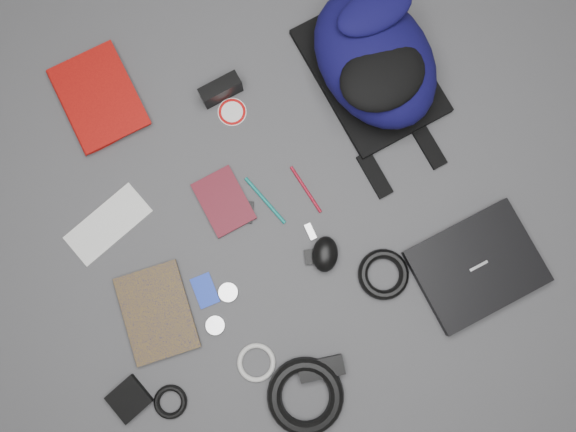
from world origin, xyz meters
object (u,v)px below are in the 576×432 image
object	(u,v)px
mouse	(325,254)
power_brick	(321,369)
backpack	(375,59)
compact_camera	(221,90)
textbook_red	(66,114)
laptop	(477,266)
comic_book	(125,323)
dvd_case	(224,201)
pouch	(129,399)

from	to	relation	value
mouse	power_brick	world-z (taller)	mouse
backpack	compact_camera	size ratio (longest dim) A/B	3.95
backpack	textbook_red	distance (m)	0.84
laptop	mouse	size ratio (longest dim) A/B	3.30
comic_book	compact_camera	distance (m)	0.66
backpack	compact_camera	world-z (taller)	backpack
textbook_red	dvd_case	world-z (taller)	textbook_red
power_brick	pouch	distance (m)	0.49
backpack	laptop	distance (m)	0.60
comic_book	pouch	bearing A→B (deg)	-102.30
backpack	power_brick	size ratio (longest dim) A/B	3.82
laptop	mouse	bearing A→B (deg)	148.20
backpack	laptop	size ratio (longest dim) A/B	1.43
laptop	power_brick	distance (m)	0.48
backpack	mouse	size ratio (longest dim) A/B	4.73
textbook_red	power_brick	distance (m)	0.96
backpack	laptop	world-z (taller)	backpack
backpack	mouse	distance (m)	0.52
backpack	pouch	world-z (taller)	backpack
comic_book	mouse	size ratio (longest dim) A/B	2.50
power_brick	backpack	bearing A→B (deg)	68.05
textbook_red	compact_camera	size ratio (longest dim) A/B	2.34
compact_camera	mouse	distance (m)	0.52
laptop	textbook_red	distance (m)	1.17
textbook_red	mouse	world-z (taller)	mouse
backpack	dvd_case	distance (m)	0.54
backpack	laptop	bearing A→B (deg)	-91.99
compact_camera	pouch	size ratio (longest dim) A/B	1.29
comic_book	power_brick	bearing A→B (deg)	-30.55
dvd_case	pouch	xyz separation A→B (m)	(-0.38, -0.41, 0.00)
comic_book	power_brick	xyz separation A→B (m)	(0.45, -0.26, 0.01)
compact_camera	pouch	distance (m)	0.84
backpack	power_brick	distance (m)	0.81
dvd_case	pouch	world-z (taller)	pouch
dvd_case	comic_book	bearing A→B (deg)	-156.44
dvd_case	compact_camera	xyz separation A→B (m)	(0.08, 0.29, 0.03)
power_brick	dvd_case	bearing A→B (deg)	108.76
textbook_red	dvd_case	distance (m)	0.49
comic_book	pouch	world-z (taller)	pouch
backpack	pouch	bearing A→B (deg)	-154.38
laptop	compact_camera	world-z (taller)	compact_camera
backpack	dvd_case	size ratio (longest dim) A/B	2.74
backpack	comic_book	bearing A→B (deg)	-162.10
comic_book	mouse	bearing A→B (deg)	1.01
backpack	textbook_red	xyz separation A→B (m)	(-0.82, 0.14, -0.08)
laptop	textbook_red	xyz separation A→B (m)	(-0.91, 0.73, -0.00)
textbook_red	comic_book	world-z (taller)	textbook_red
backpack	laptop	xyz separation A→B (m)	(0.09, -0.59, -0.08)
dvd_case	compact_camera	world-z (taller)	compact_camera
textbook_red	dvd_case	size ratio (longest dim) A/B	1.63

